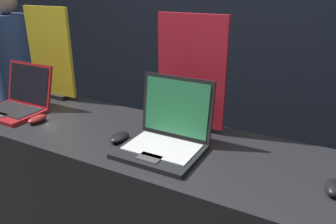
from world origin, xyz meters
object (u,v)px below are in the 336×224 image
object	(u,v)px
laptop_middle	(167,134)
mouse_back	(334,188)
laptop_front	(18,101)
person_bystander	(19,89)
promo_stand_front	(51,56)
mouse_middle	(120,137)
mouse_front	(37,119)
promo_stand_middle	(191,76)

from	to	relation	value
laptop_middle	mouse_back	xyz separation A→B (m)	(0.64, -0.02, -0.05)
laptop_front	person_bystander	bearing A→B (deg)	143.04
laptop_middle	person_bystander	world-z (taller)	person_bystander
promo_stand_front	mouse_middle	size ratio (longest dim) A/B	4.96
laptop_front	person_bystander	size ratio (longest dim) A/B	0.20
laptop_front	mouse_front	bearing A→B (deg)	-16.45
laptop_middle	mouse_middle	xyz separation A→B (m)	(-0.22, -0.04, -0.05)
promo_stand_front	mouse_back	size ratio (longest dim) A/B	5.48
mouse_front	person_bystander	bearing A→B (deg)	146.89
laptop_middle	mouse_back	size ratio (longest dim) A/B	3.39
mouse_front	laptop_middle	world-z (taller)	laptop_middle
mouse_back	laptop_front	bearing A→B (deg)	179.45
laptop_front	mouse_front	distance (m)	0.22
mouse_back	promo_stand_front	bearing A→B (deg)	169.88
mouse_front	promo_stand_middle	xyz separation A→B (m)	(0.70, 0.30, 0.24)
promo_stand_middle	person_bystander	size ratio (longest dim) A/B	0.33
mouse_middle	promo_stand_middle	xyz separation A→B (m)	(0.22, 0.27, 0.24)
laptop_middle	mouse_back	world-z (taller)	laptop_middle
mouse_front	promo_stand_front	xyz separation A→B (m)	(-0.21, 0.33, 0.24)
mouse_middle	laptop_middle	bearing A→B (deg)	10.51
laptop_front	mouse_middle	bearing A→B (deg)	-2.98
mouse_middle	person_bystander	distance (m)	1.58
laptop_front	mouse_back	xyz separation A→B (m)	(1.56, -0.01, -0.04)
mouse_front	person_bystander	size ratio (longest dim) A/B	0.07
laptop_middle	mouse_front	bearing A→B (deg)	-174.63
mouse_front	mouse_back	xyz separation A→B (m)	(1.35, 0.05, 0.00)
promo_stand_middle	promo_stand_front	bearing A→B (deg)	178.39
promo_stand_front	laptop_middle	world-z (taller)	promo_stand_front
promo_stand_front	laptop_middle	distance (m)	0.97
mouse_front	promo_stand_middle	bearing A→B (deg)	23.10
laptop_middle	promo_stand_front	bearing A→B (deg)	164.15
mouse_middle	mouse_back	bearing A→B (deg)	1.43
promo_stand_front	promo_stand_middle	bearing A→B (deg)	-1.61
laptop_middle	promo_stand_middle	distance (m)	0.30
laptop_front	mouse_back	bearing A→B (deg)	-0.55
promo_stand_front	person_bystander	size ratio (longest dim) A/B	0.33
promo_stand_middle	person_bystander	bearing A→B (deg)	168.85
mouse_middle	person_bystander	bearing A→B (deg)	157.46
promo_stand_front	person_bystander	xyz separation A→B (m)	(-0.75, 0.30, -0.40)
laptop_middle	mouse_middle	world-z (taller)	laptop_middle
laptop_front	mouse_front	size ratio (longest dim) A/B	2.94
promo_stand_middle	mouse_back	xyz separation A→B (m)	(0.64, -0.25, -0.24)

